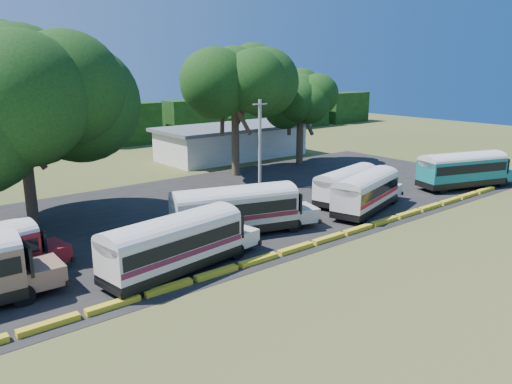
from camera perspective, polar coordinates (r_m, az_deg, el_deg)
ground at (r=29.91m, az=3.75°, el=-7.91°), size 160.00×160.00×0.00m
asphalt_strip at (r=39.53m, az=-7.05°, el=-2.41°), size 64.00×24.00×0.02m
curb at (r=30.54m, az=2.47°, el=-7.11°), size 53.70×0.45×0.30m
terminal_building at (r=63.03m, az=-2.74°, el=5.81°), size 19.00×9.00×4.00m
treeline_backdrop at (r=71.29m, az=-23.55°, el=6.41°), size 130.00×4.00×6.00m
bus_cream_west at (r=27.96m, az=-9.16°, el=-5.57°), size 10.35×3.91×3.32m
bus_cream_east at (r=33.86m, az=-2.12°, el=-1.78°), size 10.63×5.35×3.40m
bus_white_red at (r=40.11m, az=12.58°, el=0.23°), size 9.90×4.99×3.16m
bus_white_blue at (r=42.76m, az=10.40°, el=1.01°), size 9.14×4.05×2.92m
bus_teal at (r=50.73m, az=22.68°, el=2.57°), size 10.69×5.61×3.42m
tree_west at (r=38.18m, az=-25.52°, el=10.55°), size 11.97×11.97×14.12m
tree_center at (r=51.68m, az=-2.44°, el=12.64°), size 9.03×9.03×13.21m
tree_east at (r=58.41m, az=5.13°, el=10.90°), size 6.51×6.51×10.42m
utility_pole at (r=46.13m, az=0.45°, el=5.52°), size 1.60×0.30×8.31m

